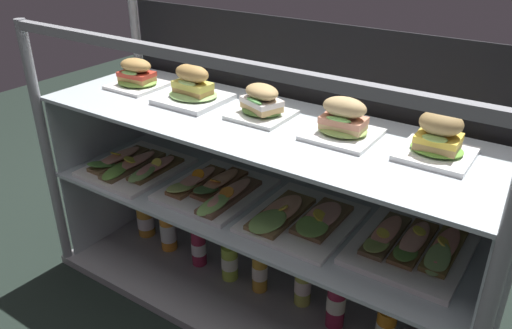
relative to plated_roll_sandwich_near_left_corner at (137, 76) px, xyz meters
The scene contains 24 objects.
ground_plane 0.93m from the plated_roll_sandwich_near_left_corner, ahead, with size 6.00×6.00×0.02m, color black.
case_base_deck 0.91m from the plated_roll_sandwich_near_left_corner, ahead, with size 1.55×0.53×0.03m, color #A2A1A3.
case_frame 0.60m from the plated_roll_sandwich_near_left_corner, 11.71° to the left, with size 1.55×0.53×0.97m.
riser_lower_tier 0.76m from the plated_roll_sandwich_near_left_corner, ahead, with size 1.48×0.45×0.36m.
shelf_lower_glass 0.64m from the plated_roll_sandwich_near_left_corner, ahead, with size 1.50×0.47×0.01m, color silver.
riser_upper_tier 0.58m from the plated_roll_sandwich_near_left_corner, ahead, with size 1.48×0.45×0.29m.
shelf_upper_glass 0.55m from the plated_roll_sandwich_near_left_corner, ahead, with size 1.50×0.47×0.01m, color silver.
plated_roll_sandwich_near_left_corner is the anchor object (origin of this frame).
plated_roll_sandwich_near_right_corner 0.27m from the plated_roll_sandwich_near_left_corner, ahead, with size 0.21×0.21×0.13m.
plated_roll_sandwich_far_left 0.54m from the plated_roll_sandwich_near_left_corner, ahead, with size 0.17×0.17×0.10m.
plated_roll_sandwich_left_of_center 0.81m from the plated_roll_sandwich_near_left_corner, ahead, with size 0.19×0.19×0.12m.
plated_roll_sandwich_mid_left 1.07m from the plated_roll_sandwich_near_left_corner, ahead, with size 0.18×0.18×0.13m.
open_sandwich_tray_near_left_corner 0.33m from the plated_roll_sandwich_near_left_corner, 72.65° to the right, with size 0.31×0.35×0.06m.
open_sandwich_tray_far_left 0.50m from the plated_roll_sandwich_near_left_corner, ahead, with size 0.31×0.37×0.06m.
open_sandwich_tray_mid_left 0.79m from the plated_roll_sandwich_near_left_corner, ahead, with size 0.31×0.36×0.06m.
open_sandwich_tray_center 1.10m from the plated_roll_sandwich_near_left_corner, ahead, with size 0.31×0.35×0.06m.
juice_bottle_near_post 0.64m from the plated_roll_sandwich_near_left_corner, 165.08° to the left, with size 0.07×0.07×0.21m.
juice_bottle_front_left_end 0.62m from the plated_roll_sandwich_near_left_corner, ahead, with size 0.07×0.07×0.26m.
juice_bottle_back_center 0.68m from the plated_roll_sandwich_near_left_corner, ahead, with size 0.06×0.06×0.21m.
juice_bottle_back_left 0.76m from the plated_roll_sandwich_near_left_corner, ahead, with size 0.06×0.06×0.20m.
juice_bottle_front_second 0.83m from the plated_roll_sandwich_near_left_corner, ahead, with size 0.06×0.06×0.22m.
juice_bottle_front_right_end 0.95m from the plated_roll_sandwich_near_left_corner, ahead, with size 0.06×0.06×0.21m.
juice_bottle_front_middle 1.05m from the plated_roll_sandwich_near_left_corner, ahead, with size 0.06×0.06×0.25m.
juice_bottle_back_right 1.20m from the plated_roll_sandwich_near_left_corner, ahead, with size 0.06×0.06×0.19m.
Camera 1 is at (0.81, -1.19, 1.28)m, focal length 35.50 mm.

